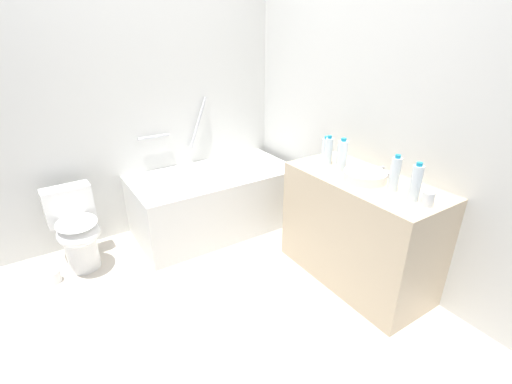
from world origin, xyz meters
The scene contains 16 objects.
ground_plane centered at (0.00, 0.00, 0.00)m, with size 3.75×3.75×0.00m, color beige.
wall_back_tiled centered at (0.00, 1.39, 1.21)m, with size 3.15×0.10×2.42m, color silver.
wall_right_mirror centered at (1.42, 0.00, 1.21)m, with size 0.10×3.08×2.42m, color silver.
bathtub centered at (0.53, 0.95, 0.31)m, with size 1.53×0.78×1.24m.
toilet centered at (-0.71, 0.98, 0.34)m, with size 0.37×0.52×0.68m.
vanity_counter centered at (1.10, -0.36, 0.43)m, with size 0.55×1.18×0.86m, color tan.
sink_basin centered at (1.06, -0.38, 0.89)m, with size 0.30×0.30×0.07m, color white.
sink_faucet centered at (1.24, -0.38, 0.89)m, with size 0.10×0.15×0.07m.
water_bottle_0 centered at (1.09, -0.60, 0.97)m, with size 0.06×0.06×0.25m.
water_bottle_1 centered at (1.07, -0.76, 0.97)m, with size 0.07×0.07×0.25m.
water_bottle_2 centered at (1.13, -0.07, 0.94)m, with size 0.06×0.06×0.19m.
water_bottle_3 centered at (1.13, 0.09, 0.95)m, with size 0.07×0.07×0.20m.
water_bottle_4 centered at (1.08, 0.02, 0.96)m, with size 0.06×0.06×0.23m.
water_bottle_5 centered at (1.06, -0.15, 0.98)m, with size 0.07×0.07×0.25m.
drinking_glass_0 centered at (1.08, -0.86, 0.90)m, with size 0.07×0.07×0.09m, color white.
toilet_paper_roll centered at (-0.95, 0.87, 0.05)m, with size 0.11×0.11×0.10m, color white.
Camera 1 is at (-0.85, -1.92, 1.84)m, focal length 25.17 mm.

